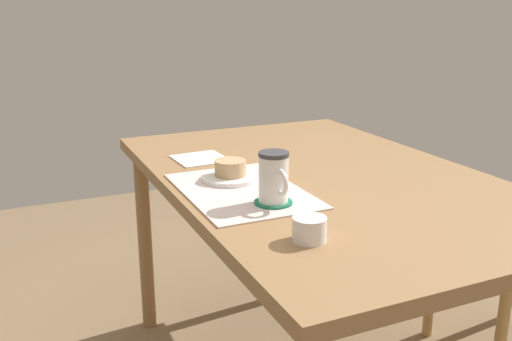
# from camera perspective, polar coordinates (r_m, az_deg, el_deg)

# --- Properties ---
(dining_table) EXTENTS (1.33, 0.85, 0.72)m
(dining_table) POSITION_cam_1_polar(r_m,az_deg,el_deg) (1.61, 6.45, -2.76)
(dining_table) COLOR #997047
(dining_table) RESTS_ON ground_plane
(placemat) EXTENTS (0.42, 0.29, 0.00)m
(placemat) POSITION_cam_1_polar(r_m,az_deg,el_deg) (1.44, -1.45, -2.02)
(placemat) COLOR silver
(placemat) RESTS_ON dining_table
(pastry_plate) EXTENTS (0.15, 0.15, 0.01)m
(pastry_plate) POSITION_cam_1_polar(r_m,az_deg,el_deg) (1.52, -2.57, -0.69)
(pastry_plate) COLOR white
(pastry_plate) RESTS_ON placemat
(pastry) EXTENTS (0.08, 0.08, 0.04)m
(pastry) POSITION_cam_1_polar(r_m,az_deg,el_deg) (1.51, -2.59, 0.28)
(pastry) COLOR tan
(pastry) RESTS_ON pastry_plate
(coffee_coaster) EXTENTS (0.09, 0.09, 0.00)m
(coffee_coaster) POSITION_cam_1_polar(r_m,az_deg,el_deg) (1.34, 1.74, -3.19)
(coffee_coaster) COLOR #196B4C
(coffee_coaster) RESTS_ON placemat
(coffee_mug) EXTENTS (0.10, 0.07, 0.12)m
(coffee_mug) POSITION_cam_1_polar(r_m,az_deg,el_deg) (1.32, 1.82, -0.68)
(coffee_mug) COLOR white
(coffee_mug) RESTS_ON coffee_coaster
(paper_napkin) EXTENTS (0.16, 0.16, 0.00)m
(paper_napkin) POSITION_cam_1_polar(r_m,az_deg,el_deg) (1.74, -5.59, 1.18)
(paper_napkin) COLOR white
(paper_napkin) RESTS_ON dining_table
(sugar_bowl) EXTENTS (0.07, 0.07, 0.05)m
(sugar_bowl) POSITION_cam_1_polar(r_m,az_deg,el_deg) (1.15, 5.35, -5.86)
(sugar_bowl) COLOR white
(sugar_bowl) RESTS_ON dining_table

